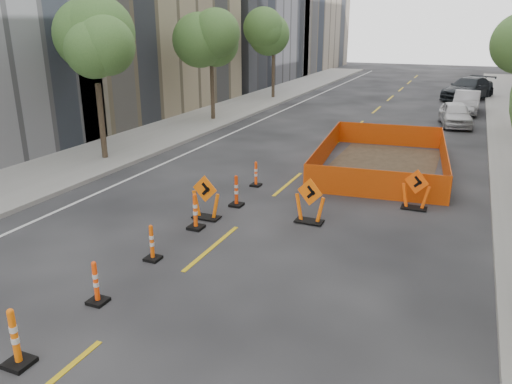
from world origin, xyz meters
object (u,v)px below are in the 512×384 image
at_px(channelizer_4, 152,243).
at_px(channelizer_5, 195,211).
at_px(channelizer_2, 15,337).
at_px(chevron_sign_center, 310,201).
at_px(channelizer_7, 256,174).
at_px(chevron_sign_left, 206,197).
at_px(channelizer_6, 236,191).
at_px(channelizer_3, 96,282).
at_px(parked_car_mid, 466,102).
at_px(chevron_sign_right, 416,189).
at_px(parked_car_far, 468,89).
at_px(parked_car_near, 455,114).

relative_size(channelizer_4, channelizer_5, 0.88).
xyz_separation_m(channelizer_2, channelizer_4, (-0.19, 4.36, -0.09)).
bearing_deg(chevron_sign_center, channelizer_7, 151.39).
bearing_deg(chevron_sign_left, channelizer_6, 77.86).
relative_size(channelizer_2, channelizer_3, 1.15).
bearing_deg(parked_car_mid, channelizer_7, -106.97).
relative_size(channelizer_3, parked_car_mid, 0.22).
relative_size(chevron_sign_right, parked_car_far, 0.23).
height_order(parked_car_near, parked_car_mid, parked_car_mid).
bearing_deg(parked_car_near, channelizer_7, -121.92).
bearing_deg(channelizer_5, parked_car_mid, 74.49).
bearing_deg(chevron_sign_center, channelizer_6, -175.51).
height_order(chevron_sign_center, parked_car_near, chevron_sign_center).
distance_m(channelizer_2, channelizer_4, 4.36).
bearing_deg(parked_car_near, channelizer_2, -112.50).
xyz_separation_m(channelizer_2, chevron_sign_center, (2.69, 8.29, 0.13)).
bearing_deg(parked_car_far, channelizer_6, -81.55).
relative_size(channelizer_7, parked_car_mid, 0.21).
height_order(channelizer_3, chevron_sign_left, chevron_sign_left).
height_order(channelizer_4, channelizer_6, channelizer_6).
height_order(channelizer_2, chevron_sign_left, chevron_sign_left).
height_order(channelizer_5, channelizer_7, channelizer_5).
bearing_deg(channelizer_2, parked_car_mid, 78.04).
xyz_separation_m(channelizer_6, chevron_sign_right, (5.36, 1.98, 0.14)).
bearing_deg(chevron_sign_center, parked_car_far, 96.47).
relative_size(channelizer_5, chevron_sign_center, 0.77).
distance_m(channelizer_4, chevron_sign_right, 8.48).
height_order(channelizer_2, parked_car_far, parked_car_far).
distance_m(channelizer_6, chevron_sign_center, 2.65).
height_order(channelizer_6, channelizer_7, channelizer_6).
bearing_deg(channelizer_4, chevron_sign_left, 91.96).
relative_size(channelizer_7, chevron_sign_left, 0.67).
bearing_deg(parked_car_near, channelizer_4, -115.53).
height_order(channelizer_4, channelizer_7, channelizer_4).
height_order(channelizer_3, chevron_sign_center, chevron_sign_center).
distance_m(channelizer_5, channelizer_7, 4.36).
relative_size(channelizer_7, parked_car_near, 0.23).
height_order(channelizer_2, channelizer_6, channelizer_2).
relative_size(channelizer_4, chevron_sign_right, 0.72).
distance_m(channelizer_3, chevron_sign_left, 5.19).
height_order(channelizer_5, parked_car_far, parked_car_far).
distance_m(chevron_sign_center, chevron_sign_right, 3.66).
height_order(channelizer_4, chevron_sign_left, chevron_sign_left).
height_order(channelizer_3, chevron_sign_right, chevron_sign_right).
bearing_deg(channelizer_3, channelizer_2, -87.27).
distance_m(channelizer_4, parked_car_mid, 26.98).
bearing_deg(channelizer_5, chevron_sign_center, 31.26).
bearing_deg(channelizer_5, chevron_sign_left, 97.09).
height_order(channelizer_7, chevron_sign_right, chevron_sign_right).
bearing_deg(chevron_sign_center, channelizer_2, -94.15).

